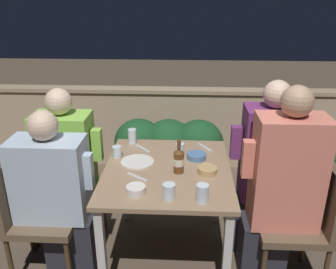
# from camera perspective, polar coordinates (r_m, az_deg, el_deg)

# --- Properties ---
(ground_plane) EXTENTS (16.00, 16.00, 0.00)m
(ground_plane) POSITION_cam_1_polar(r_m,az_deg,el_deg) (2.84, -0.08, -18.65)
(ground_plane) COLOR brown
(parapet_wall) EXTENTS (9.00, 0.18, 0.88)m
(parapet_wall) POSITION_cam_1_polar(r_m,az_deg,el_deg) (3.95, 1.07, 1.23)
(parapet_wall) COLOR tan
(parapet_wall) RESTS_ON ground_plane
(dining_table) EXTENTS (0.86, 0.99, 0.73)m
(dining_table) POSITION_cam_1_polar(r_m,az_deg,el_deg) (2.47, -0.09, -7.41)
(dining_table) COLOR #937556
(dining_table) RESTS_ON ground_plane
(planter_hedge) EXTENTS (1.06, 0.47, 0.71)m
(planter_hedge) POSITION_cam_1_polar(r_m,az_deg,el_deg) (3.50, 0.12, -2.60)
(planter_hedge) COLOR brown
(planter_hedge) RESTS_ON ground_plane
(chair_left_near) EXTENTS (0.45, 0.45, 0.86)m
(chair_left_near) POSITION_cam_1_polar(r_m,az_deg,el_deg) (2.61, -21.32, -10.47)
(chair_left_near) COLOR brown
(chair_left_near) RESTS_ON ground_plane
(person_blue_shirt) EXTENTS (0.52, 0.26, 1.19)m
(person_blue_shirt) POSITION_cam_1_polar(r_m,az_deg,el_deg) (2.50, -17.27, -9.47)
(person_blue_shirt) COLOR #282833
(person_blue_shirt) RESTS_ON ground_plane
(chair_left_far) EXTENTS (0.45, 0.45, 0.86)m
(chair_left_far) POSITION_cam_1_polar(r_m,az_deg,el_deg) (2.90, -18.95, -6.74)
(chair_left_far) COLOR brown
(chair_left_far) RESTS_ON ground_plane
(person_green_blouse) EXTENTS (0.49, 0.26, 1.23)m
(person_green_blouse) POSITION_cam_1_polar(r_m,az_deg,el_deg) (2.79, -15.36, -5.18)
(person_green_blouse) COLOR #282833
(person_green_blouse) RESTS_ON ground_plane
(chair_right_near) EXTENTS (0.45, 0.45, 0.86)m
(chair_right_near) POSITION_cam_1_polar(r_m,az_deg,el_deg) (2.54, 21.48, -11.54)
(chair_right_near) COLOR brown
(chair_right_near) RESTS_ON ground_plane
(person_coral_top) EXTENTS (0.50, 0.26, 1.36)m
(person_coral_top) POSITION_cam_1_polar(r_m,az_deg,el_deg) (2.40, 17.54, -8.39)
(person_coral_top) COLOR #282833
(person_coral_top) RESTS_ON ground_plane
(chair_right_far) EXTENTS (0.45, 0.45, 0.86)m
(chair_right_far) POSITION_cam_1_polar(r_m,az_deg,el_deg) (2.79, 18.91, -7.91)
(chair_right_far) COLOR brown
(chair_right_far) RESTS_ON ground_plane
(person_purple_stripe) EXTENTS (0.48, 0.26, 1.31)m
(person_purple_stripe) POSITION_cam_1_polar(r_m,az_deg,el_deg) (2.67, 15.20, -5.31)
(person_purple_stripe) COLOR #282833
(person_purple_stripe) RESTS_ON ground_plane
(beer_bottle) EXTENTS (0.07, 0.07, 0.23)m
(beer_bottle) POSITION_cam_1_polar(r_m,az_deg,el_deg) (2.34, 1.74, -4.15)
(beer_bottle) COLOR brown
(beer_bottle) RESTS_ON dining_table
(plate_0) EXTENTS (0.23, 0.23, 0.01)m
(plate_0) POSITION_cam_1_polar(r_m,az_deg,el_deg) (2.52, -4.93, -4.37)
(plate_0) COLOR silver
(plate_0) RESTS_ON dining_table
(bowl_0) EXTENTS (0.14, 0.14, 0.04)m
(bowl_0) POSITION_cam_1_polar(r_m,az_deg,el_deg) (2.56, 4.59, -3.40)
(bowl_0) COLOR #4C709E
(bowl_0) RESTS_ON dining_table
(bowl_1) EXTENTS (0.13, 0.13, 0.04)m
(bowl_1) POSITION_cam_1_polar(r_m,az_deg,el_deg) (2.37, 6.33, -5.64)
(bowl_1) COLOR tan
(bowl_1) RESTS_ON dining_table
(bowl_2) EXTENTS (0.12, 0.12, 0.05)m
(bowl_2) POSITION_cam_1_polar(r_m,az_deg,el_deg) (2.15, -5.16, -8.72)
(bowl_2) COLOR silver
(bowl_2) RESTS_ON dining_table
(glass_cup_0) EXTENTS (0.08, 0.08, 0.09)m
(glass_cup_0) POSITION_cam_1_polar(r_m,az_deg,el_deg) (2.08, 0.13, -9.11)
(glass_cup_0) COLOR silver
(glass_cup_0) RESTS_ON dining_table
(glass_cup_1) EXTENTS (0.07, 0.07, 0.11)m
(glass_cup_1) POSITION_cam_1_polar(r_m,az_deg,el_deg) (2.06, 5.55, -9.35)
(glass_cup_1) COLOR silver
(glass_cup_1) RESTS_ON dining_table
(glass_cup_2) EXTENTS (0.07, 0.07, 0.08)m
(glass_cup_2) POSITION_cam_1_polar(r_m,az_deg,el_deg) (2.60, -8.19, -2.75)
(glass_cup_2) COLOR silver
(glass_cup_2) RESTS_ON dining_table
(glass_cup_3) EXTENTS (0.06, 0.06, 0.10)m
(glass_cup_3) POSITION_cam_1_polar(r_m,az_deg,el_deg) (2.58, 1.93, -2.48)
(glass_cup_3) COLOR silver
(glass_cup_3) RESTS_ON dining_table
(glass_cup_4) EXTENTS (0.07, 0.07, 0.12)m
(glass_cup_4) POSITION_cam_1_polar(r_m,az_deg,el_deg) (2.81, -5.76, -0.26)
(glass_cup_4) COLOR silver
(glass_cup_4) RESTS_ON dining_table
(fork_0) EXTENTS (0.13, 0.14, 0.01)m
(fork_0) POSITION_cam_1_polar(r_m,az_deg,el_deg) (2.72, -4.05, -2.28)
(fork_0) COLOR silver
(fork_0) RESTS_ON dining_table
(fork_1) EXTENTS (0.11, 0.15, 0.01)m
(fork_1) POSITION_cam_1_polar(r_m,az_deg,el_deg) (2.75, 5.92, -2.05)
(fork_1) COLOR silver
(fork_1) RESTS_ON dining_table
(fork_2) EXTENTS (0.15, 0.12, 0.01)m
(fork_2) POSITION_cam_1_polar(r_m,az_deg,el_deg) (2.32, -4.97, -6.82)
(fork_2) COLOR silver
(fork_2) RESTS_ON dining_table
(potted_plant) EXTENTS (0.37, 0.37, 0.69)m
(potted_plant) POSITION_cam_1_polar(r_m,az_deg,el_deg) (3.36, 22.49, -4.83)
(potted_plant) COLOR #9E5638
(potted_plant) RESTS_ON ground_plane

